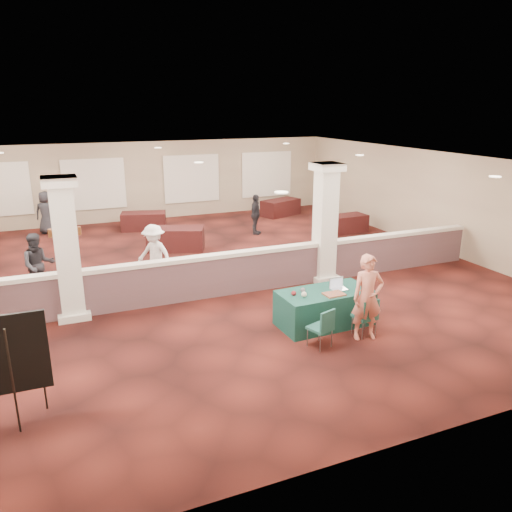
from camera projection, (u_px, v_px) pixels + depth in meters
name	position (u px, v px, depth m)	size (l,w,h in m)	color
ground	(203.00, 277.00, 13.99)	(16.00, 16.00, 0.00)	#4F1913
wall_back	(145.00, 181.00, 20.57)	(16.00, 0.04, 3.20)	gray
wall_front	(379.00, 350.00, 6.47)	(16.00, 0.04, 3.20)	gray
wall_right	(433.00, 200.00, 16.49)	(0.04, 16.00, 3.20)	gray
ceiling	(199.00, 162.00, 13.05)	(16.00, 16.00, 0.02)	white
partition_wall	(219.00, 274.00, 12.50)	(15.60, 0.28, 1.10)	brown
column_left	(67.00, 248.00, 10.89)	(0.72, 0.72, 3.20)	white
column_right	(325.00, 222.00, 13.30)	(0.72, 0.72, 3.20)	white
sconce_left	(51.00, 233.00, 10.68)	(0.12, 0.12, 0.18)	brown
sconce_right	(78.00, 231.00, 10.89)	(0.12, 0.12, 0.18)	brown
near_table	(324.00, 308.00, 10.89)	(2.03, 1.01, 0.78)	#0F392D
conf_chair_main	(367.00, 314.00, 10.29)	(0.45, 0.45, 0.84)	#1C544E
conf_chair_side	(323.00, 325.00, 9.79)	(0.52, 0.52, 0.83)	#1C544E
easel_board	(11.00, 355.00, 7.30)	(1.04, 0.53, 1.77)	black
woman	(367.00, 297.00, 10.10)	(0.65, 0.43, 1.80)	#CF705A
far_table_front_center	(176.00, 239.00, 16.53)	(1.83, 0.91, 0.74)	black
far_table_front_right	(345.00, 224.00, 18.83)	(1.60, 0.80, 0.65)	black
far_table_back_center	(144.00, 221.00, 19.18)	(1.66, 0.83, 0.67)	black
far_table_back_right	(281.00, 207.00, 21.67)	(1.69, 0.85, 0.69)	black
attendee_a	(38.00, 265.00, 12.38)	(0.78, 0.44, 1.63)	black
attendee_b	(154.00, 255.00, 13.26)	(1.04, 0.48, 1.63)	silver
attendee_c	(256.00, 214.00, 18.41)	(0.87, 0.42, 1.49)	black
attendee_d	(46.00, 213.00, 18.48)	(0.78, 0.42, 1.59)	black
laptop_base	(339.00, 289.00, 10.85)	(0.35, 0.25, 0.02)	silver
laptop_screen	(336.00, 282.00, 10.92)	(0.35, 0.01, 0.23)	silver
screen_glow	(336.00, 283.00, 10.92)	(0.32, 0.00, 0.20)	#B0BDD3
knitting	(334.00, 294.00, 10.56)	(0.43, 0.32, 0.03)	#B74C1D
yarn_cream	(304.00, 294.00, 10.43)	(0.12, 0.12, 0.12)	beige
yarn_red	(294.00, 293.00, 10.51)	(0.11, 0.11, 0.11)	maroon
yarn_grey	(303.00, 290.00, 10.68)	(0.11, 0.11, 0.11)	#46474B
scissors	(360.00, 291.00, 10.79)	(0.13, 0.03, 0.01)	#B12412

